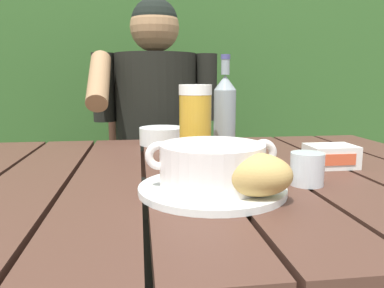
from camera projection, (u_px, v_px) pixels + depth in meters
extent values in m
cube|color=#4A2E23|center=(33.00, 186.00, 0.78)|extent=(0.14, 0.92, 0.04)
cube|color=#4A2E23|center=(108.00, 183.00, 0.80)|extent=(0.14, 0.92, 0.04)
cube|color=#4A2E23|center=(179.00, 181.00, 0.82)|extent=(0.14, 0.92, 0.04)
cube|color=#4A2E23|center=(246.00, 178.00, 0.84)|extent=(0.14, 0.92, 0.04)
cube|color=#4A2E23|center=(310.00, 176.00, 0.86)|extent=(0.14, 0.92, 0.04)
cube|color=#4A2E23|center=(372.00, 174.00, 0.88)|extent=(0.14, 0.92, 0.04)
cube|color=#4A2E23|center=(165.00, 163.00, 1.25)|extent=(1.29, 0.03, 0.08)
cube|color=#4A2E23|center=(340.00, 241.00, 1.38)|extent=(0.06, 0.06, 0.69)
cube|color=#325B26|center=(153.00, 111.00, 2.30)|extent=(3.29, 0.60, 1.46)
cylinder|color=#4C3823|center=(43.00, 107.00, 2.35)|extent=(0.10, 0.10, 1.50)
cylinder|color=#42281C|center=(206.00, 250.00, 1.56)|extent=(0.04, 0.04, 0.46)
cylinder|color=#42281C|center=(110.00, 256.00, 1.51)|extent=(0.04, 0.04, 0.46)
cylinder|color=#42281C|center=(194.00, 217.00, 1.93)|extent=(0.04, 0.04, 0.46)
cylinder|color=#42281C|center=(116.00, 221.00, 1.88)|extent=(0.04, 0.04, 0.46)
cube|color=#42281C|center=(156.00, 182.00, 1.68)|extent=(0.42, 0.41, 0.02)
cylinder|color=#42281C|center=(194.00, 122.00, 1.85)|extent=(0.04, 0.04, 0.51)
cylinder|color=#42281C|center=(112.00, 123.00, 1.79)|extent=(0.04, 0.04, 0.51)
cube|color=#42281C|center=(154.00, 138.00, 1.83)|extent=(0.39, 0.02, 0.04)
cube|color=#42281C|center=(153.00, 112.00, 1.81)|extent=(0.39, 0.02, 0.04)
cube|color=#42281C|center=(153.00, 85.00, 1.79)|extent=(0.39, 0.02, 0.04)
cylinder|color=black|center=(183.00, 266.00, 1.44)|extent=(0.11, 0.11, 0.45)
cylinder|color=black|center=(180.00, 186.00, 1.49)|extent=(0.13, 0.40, 0.13)
cylinder|color=black|center=(138.00, 269.00, 1.42)|extent=(0.11, 0.11, 0.45)
cylinder|color=black|center=(136.00, 187.00, 1.47)|extent=(0.13, 0.40, 0.13)
cylinder|color=black|center=(156.00, 118.00, 1.53)|extent=(0.32, 0.32, 0.51)
sphere|color=#99734D|center=(155.00, 27.00, 1.47)|extent=(0.19, 0.19, 0.19)
sphere|color=black|center=(155.00, 22.00, 1.47)|extent=(0.18, 0.18, 0.18)
cylinder|color=black|center=(206.00, 87.00, 1.52)|extent=(0.08, 0.08, 0.26)
cylinder|color=black|center=(104.00, 88.00, 1.46)|extent=(0.08, 0.08, 0.26)
cylinder|color=#99734D|center=(99.00, 80.00, 1.30)|extent=(0.07, 0.25, 0.21)
cylinder|color=white|center=(212.00, 189.00, 0.68)|extent=(0.26, 0.26, 0.01)
cylinder|color=white|center=(212.00, 165.00, 0.67)|extent=(0.18, 0.18, 0.07)
cylinder|color=#9C3F25|center=(212.00, 156.00, 0.67)|extent=(0.16, 0.16, 0.01)
torus|color=white|center=(160.00, 156.00, 0.65)|extent=(0.05, 0.01, 0.05)
torus|color=white|center=(263.00, 153.00, 0.68)|extent=(0.05, 0.01, 0.05)
ellipsoid|color=tan|center=(254.00, 174.00, 0.61)|extent=(0.15, 0.13, 0.07)
cylinder|color=gold|center=(195.00, 129.00, 0.90)|extent=(0.08, 0.08, 0.16)
cylinder|color=white|center=(195.00, 90.00, 0.88)|extent=(0.08, 0.08, 0.02)
cylinder|color=gray|center=(225.00, 123.00, 0.98)|extent=(0.06, 0.06, 0.17)
cone|color=gray|center=(225.00, 82.00, 0.97)|extent=(0.06, 0.06, 0.04)
cylinder|color=gray|center=(225.00, 67.00, 0.96)|extent=(0.02, 0.02, 0.04)
cylinder|color=#46457C|center=(226.00, 57.00, 0.95)|extent=(0.02, 0.02, 0.01)
cylinder|color=silver|center=(307.00, 169.00, 0.72)|extent=(0.06, 0.06, 0.06)
cube|color=white|center=(331.00, 156.00, 0.87)|extent=(0.11, 0.08, 0.05)
cube|color=#DE5732|center=(340.00, 160.00, 0.83)|extent=(0.07, 0.00, 0.03)
cube|color=silver|center=(283.00, 178.00, 0.76)|extent=(0.12, 0.04, 0.00)
cube|color=black|center=(252.00, 176.00, 0.77)|extent=(0.06, 0.03, 0.01)
cylinder|color=white|center=(162.00, 136.00, 1.17)|extent=(0.14, 0.14, 0.05)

